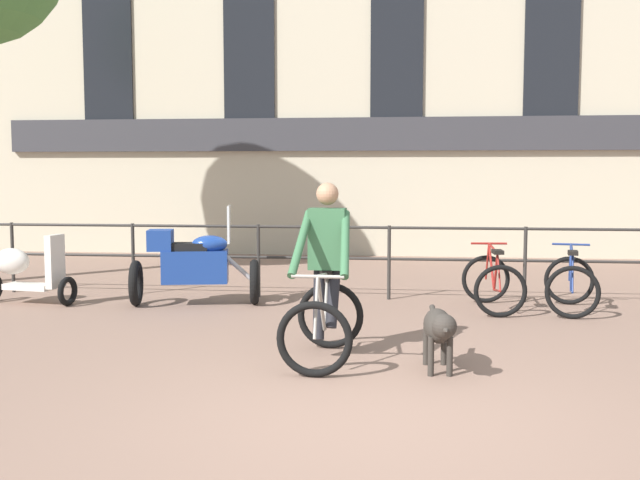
# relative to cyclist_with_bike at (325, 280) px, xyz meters

# --- Properties ---
(ground_plane) EXTENTS (60.00, 60.00, 0.00)m
(ground_plane) POSITION_rel_cyclist_with_bike_xyz_m (0.53, -1.75, -0.76)
(ground_plane) COLOR #846656
(canal_railing) EXTENTS (15.05, 0.05, 1.05)m
(canal_railing) POSITION_rel_cyclist_with_bike_xyz_m (0.53, 3.45, -0.05)
(canal_railing) COLOR #2D2B28
(canal_railing) RESTS_ON ground_plane
(building_facade) EXTENTS (18.00, 0.72, 8.83)m
(building_facade) POSITION_rel_cyclist_with_bike_xyz_m (0.53, 9.24, 3.63)
(building_facade) COLOR #BCB299
(building_facade) RESTS_ON ground_plane
(cyclist_with_bike) EXTENTS (0.71, 1.19, 1.70)m
(cyclist_with_bike) POSITION_rel_cyclist_with_bike_xyz_m (0.00, 0.00, 0.00)
(cyclist_with_bike) COLOR black
(cyclist_with_bike) RESTS_ON ground_plane
(dog) EXTENTS (0.31, 1.06, 0.60)m
(dog) POSITION_rel_cyclist_with_bike_xyz_m (1.07, -0.40, -0.35)
(dog) COLOR #332D28
(dog) RESTS_ON ground_plane
(parked_motorcycle) EXTENTS (1.79, 0.93, 1.35)m
(parked_motorcycle) POSITION_rel_cyclist_with_bike_xyz_m (-2.07, 2.67, -0.20)
(parked_motorcycle) COLOR black
(parked_motorcycle) RESTS_ON ground_plane
(parked_bicycle_near_lamp) EXTENTS (0.73, 1.15, 0.86)m
(parked_bicycle_near_lamp) POSITION_rel_cyclist_with_bike_xyz_m (1.90, 2.79, -0.41)
(parked_bicycle_near_lamp) COLOR black
(parked_bicycle_near_lamp) RESTS_ON ground_plane
(parked_bicycle_mid_left) EXTENTS (0.84, 1.20, 0.86)m
(parked_bicycle_mid_left) POSITION_rel_cyclist_with_bike_xyz_m (2.89, 2.79, -0.41)
(parked_bicycle_mid_left) COLOR black
(parked_bicycle_mid_left) RESTS_ON ground_plane
(parked_scooter) EXTENTS (1.33, 0.59, 0.96)m
(parked_scooter) POSITION_rel_cyclist_with_bike_xyz_m (-4.39, 2.52, -0.30)
(parked_scooter) COLOR black
(parked_scooter) RESTS_ON ground_plane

